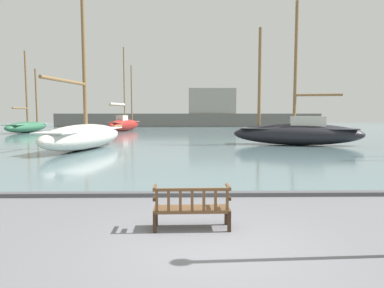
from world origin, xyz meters
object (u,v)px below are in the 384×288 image
(sailboat_mid_port, at_px, (84,134))
(sailboat_nearest_port, at_px, (124,124))
(sailboat_nearest_starboard, at_px, (297,132))
(park_bench, at_px, (192,207))
(sailboat_far_starboard, at_px, (27,126))

(sailboat_mid_port, bearing_deg, sailboat_nearest_port, 93.98)
(sailboat_nearest_port, bearing_deg, sailboat_nearest_starboard, -51.78)
(park_bench, xyz_separation_m, sailboat_mid_port, (-6.86, 15.73, 0.60))
(sailboat_mid_port, relative_size, sailboat_nearest_port, 1.25)
(park_bench, bearing_deg, sailboat_nearest_port, 102.11)
(park_bench, relative_size, sailboat_mid_port, 0.11)
(sailboat_nearest_starboard, bearing_deg, sailboat_mid_port, -169.83)
(sailboat_nearest_starboard, xyz_separation_m, sailboat_nearest_port, (-16.79, 21.32, 0.01))
(sailboat_nearest_port, bearing_deg, park_bench, -77.89)
(sailboat_mid_port, bearing_deg, sailboat_nearest_starboard, 10.17)
(sailboat_nearest_starboard, height_order, sailboat_nearest_port, sailboat_nearest_port)
(sailboat_far_starboard, distance_m, sailboat_nearest_port, 12.06)
(park_bench, xyz_separation_m, sailboat_far_starboard, (-20.12, 36.43, 0.44))
(sailboat_far_starboard, bearing_deg, sailboat_nearest_starboard, -32.37)
(park_bench, height_order, sailboat_far_starboard, sailboat_far_starboard)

